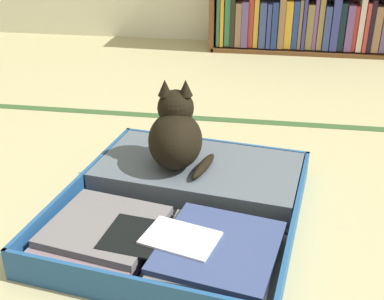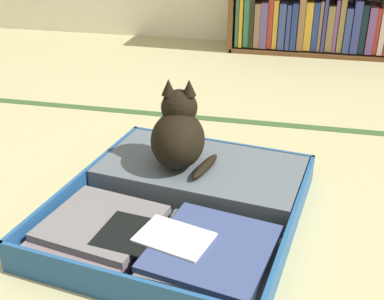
{
  "view_description": "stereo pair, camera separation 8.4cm",
  "coord_description": "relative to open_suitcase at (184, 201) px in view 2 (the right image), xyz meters",
  "views": [
    {
      "loc": [
        0.29,
        -1.0,
        0.87
      ],
      "look_at": [
        0.09,
        0.28,
        0.21
      ],
      "focal_mm": 46.03,
      "sensor_mm": 36.0,
      "label": 1
    },
    {
      "loc": [
        0.37,
        -0.99,
        0.87
      ],
      "look_at": [
        0.09,
        0.28,
        0.21
      ],
      "focal_mm": 46.03,
      "sensor_mm": 36.0,
      "label": 2
    }
  ],
  "objects": [
    {
      "name": "ground_plane",
      "position": [
        -0.07,
        -0.26,
        -0.04
      ],
      "size": [
        10.0,
        10.0,
        0.0
      ],
      "primitive_type": "plane",
      "color": "tan"
    },
    {
      "name": "tatami_border",
      "position": [
        -0.07,
        0.75,
        -0.04
      ],
      "size": [
        4.8,
        0.05,
        0.0
      ],
      "color": "#33532A",
      "rests_on": "ground_plane"
    },
    {
      "name": "open_suitcase",
      "position": [
        0.0,
        0.0,
        0.0
      ],
      "size": [
        0.79,
        0.87,
        0.09
      ],
      "color": "#204F85",
      "rests_on": "ground_plane"
    },
    {
      "name": "black_cat",
      "position": [
        -0.05,
        0.15,
        0.16
      ],
      "size": [
        0.23,
        0.25,
        0.28
      ],
      "color": "black",
      "rests_on": "open_suitcase"
    }
  ]
}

